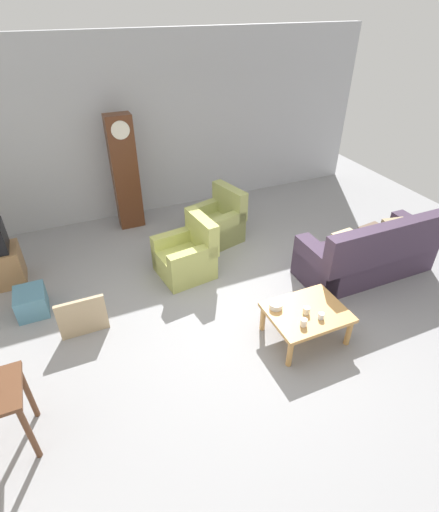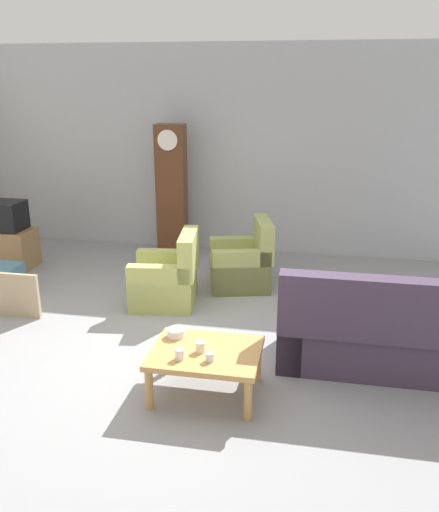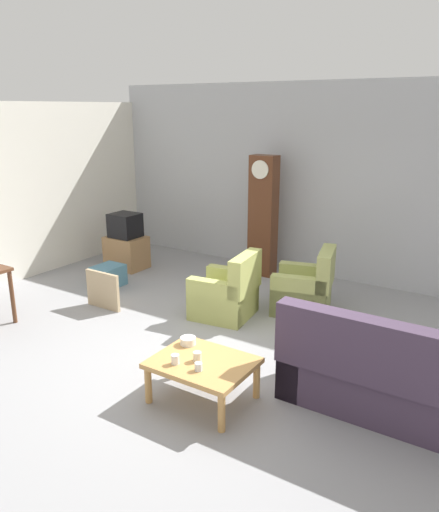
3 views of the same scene
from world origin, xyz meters
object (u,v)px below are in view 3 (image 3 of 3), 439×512
at_px(armchair_olive_far, 305,291).
at_px(cup_cream_tall, 197,357).
at_px(armchair_olive_near, 227,295).
at_px(storage_box_blue, 108,276).
at_px(couch_floral, 395,381).
at_px(bowl_white_stacked, 188,341).
at_px(grandfather_clock, 263,216).
at_px(tv_stand_cabinet, 127,252).
at_px(framed_picture_leaning, 103,290).
at_px(tv_crt, 125,225).
at_px(cup_white_porcelain, 175,359).
at_px(cup_blue_rimmed, 198,367).
at_px(coffee_table_wood, 203,366).

distance_m(armchair_olive_far, cup_cream_tall, 2.68).
bearing_deg(armchair_olive_near, storage_box_blue, -179.89).
distance_m(couch_floral, cup_cream_tall, 1.86).
distance_m(armchair_olive_near, bowl_white_stacked, 1.78).
distance_m(grandfather_clock, tv_stand_cabinet, 2.54).
bearing_deg(armchair_olive_far, armchair_olive_near, -137.83).
xyz_separation_m(armchair_olive_far, framed_picture_leaning, (-2.49, -1.47, -0.03)).
bearing_deg(tv_crt, armchair_olive_far, -1.91).
distance_m(couch_floral, bowl_white_stacked, 2.04).
xyz_separation_m(grandfather_clock, cup_white_porcelain, (1.16, -3.96, -0.55)).
height_order(armchair_olive_near, storage_box_blue, armchair_olive_near).
bearing_deg(cup_blue_rimmed, cup_cream_tall, 128.72).
height_order(armchair_olive_near, cup_white_porcelain, armchair_olive_near).
xyz_separation_m(grandfather_clock, bowl_white_stacked, (1.02, -3.56, -0.56)).
distance_m(coffee_table_wood, storage_box_blue, 3.68).
height_order(storage_box_blue, bowl_white_stacked, bowl_white_stacked).
height_order(couch_floral, grandfather_clock, grandfather_clock).
height_order(cup_white_porcelain, bowl_white_stacked, cup_white_porcelain).
bearing_deg(cup_blue_rimmed, armchair_olive_far, 92.74).
bearing_deg(cup_white_porcelain, cup_blue_rimmed, 3.67).
distance_m(framed_picture_leaning, storage_box_blue, 0.94).
xyz_separation_m(armchair_olive_near, coffee_table_wood, (0.90, -1.89, 0.06)).
distance_m(grandfather_clock, storage_box_blue, 2.75).
height_order(coffee_table_wood, bowl_white_stacked, bowl_white_stacked).
bearing_deg(tv_stand_cabinet, cup_cream_tall, -38.41).
bearing_deg(tv_stand_cabinet, armchair_olive_far, -1.91).
distance_m(storage_box_blue, cup_blue_rimmed, 3.84).
relative_size(armchair_olive_near, storage_box_blue, 1.96).
distance_m(couch_floral, tv_crt, 5.59).
xyz_separation_m(coffee_table_wood, cup_white_porcelain, (-0.19, -0.19, 0.11)).
height_order(armchair_olive_near, coffee_table_wood, armchair_olive_near).
relative_size(armchair_olive_near, armchair_olive_far, 0.96).
relative_size(framed_picture_leaning, cup_cream_tall, 6.36).
height_order(grandfather_clock, bowl_white_stacked, grandfather_clock).
bearing_deg(armchair_olive_far, bowl_white_stacked, -96.18).
bearing_deg(bowl_white_stacked, armchair_olive_far, 83.82).
distance_m(tv_crt, storage_box_blue, 1.15).
bearing_deg(armchair_olive_far, grandfather_clock, 138.89).
xyz_separation_m(tv_crt, storage_box_blue, (0.41, -0.88, -0.62)).
bearing_deg(tv_stand_cabinet, armchair_olive_near, -18.14).
height_order(couch_floral, armchair_olive_near, couch_floral).
height_order(framed_picture_leaning, storage_box_blue, framed_picture_leaning).
xyz_separation_m(couch_floral, tv_crt, (-5.20, 2.00, 0.43)).
bearing_deg(armchair_olive_near, armchair_olive_far, 42.17).
relative_size(armchair_olive_far, cup_blue_rimmed, 12.36).
xyz_separation_m(tv_crt, cup_blue_rimmed, (3.63, -2.93, -0.32)).
xyz_separation_m(tv_stand_cabinet, bowl_white_stacked, (3.24, -2.55, 0.18)).
bearing_deg(storage_box_blue, framed_picture_leaning, -49.61).
distance_m(storage_box_blue, cup_cream_tall, 3.67).
height_order(armchair_olive_near, cup_cream_tall, armchair_olive_near).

